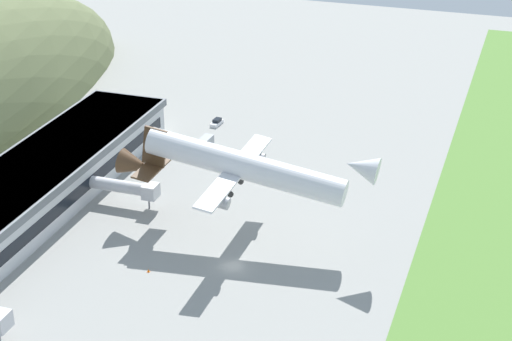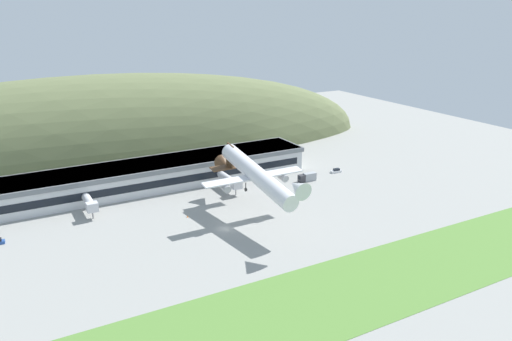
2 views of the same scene
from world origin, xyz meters
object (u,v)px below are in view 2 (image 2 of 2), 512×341
object	(u,v)px
service_car_1	(336,171)
jetway_0	(90,203)
jetway_1	(230,180)
fuel_truck	(307,177)
cargo_airplane	(255,175)
traffic_cone_0	(187,216)
terminal_building	(151,174)

from	to	relation	value
service_car_1	jetway_0	bearing A→B (deg)	178.00
jetway_1	fuel_truck	size ratio (longest dim) A/B	2.06
cargo_airplane	fuel_truck	distance (m)	41.97
cargo_airplane	traffic_cone_0	world-z (taller)	cargo_airplane
service_car_1	fuel_truck	xyz separation A→B (m)	(-15.83, -2.90, 0.79)
terminal_building	cargo_airplane	size ratio (longest dim) A/B	2.36
traffic_cone_0	jetway_0	bearing A→B (deg)	147.70
traffic_cone_0	service_car_1	bearing A→B (deg)	10.94
jetway_0	traffic_cone_0	bearing A→B (deg)	-32.30
service_car_1	fuel_truck	world-z (taller)	fuel_truck
jetway_0	service_car_1	size ratio (longest dim) A/B	2.59
terminal_building	fuel_truck	xyz separation A→B (m)	(53.40, -21.67, -3.76)
cargo_airplane	traffic_cone_0	bearing A→B (deg)	148.92
terminal_building	jetway_1	size ratio (longest dim) A/B	8.14
terminal_building	traffic_cone_0	xyz separation A→B (m)	(1.35, -31.89, -4.92)
jetway_0	fuel_truck	size ratio (longest dim) A/B	1.62
service_car_1	traffic_cone_0	bearing A→B (deg)	-169.06
traffic_cone_0	fuel_truck	bearing A→B (deg)	11.11
jetway_0	service_car_1	distance (m)	93.95
cargo_airplane	service_car_1	xyz separation A→B (m)	(49.72, 24.06, -13.64)
terminal_building	jetway_1	distance (m)	29.00
service_car_1	traffic_cone_0	xyz separation A→B (m)	(-67.88, -13.12, -0.37)
traffic_cone_0	cargo_airplane	bearing A→B (deg)	-31.08
service_car_1	fuel_truck	size ratio (longest dim) A/B	0.62
fuel_truck	cargo_airplane	bearing A→B (deg)	-148.01
jetway_1	traffic_cone_0	distance (m)	26.70
jetway_1	service_car_1	distance (m)	46.06
jetway_0	traffic_cone_0	size ratio (longest dim) A/B	19.98
cargo_airplane	service_car_1	world-z (taller)	cargo_airplane
cargo_airplane	service_car_1	size ratio (longest dim) A/B	11.40
terminal_building	service_car_1	distance (m)	71.88
terminal_building	jetway_1	bearing A→B (deg)	-36.38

